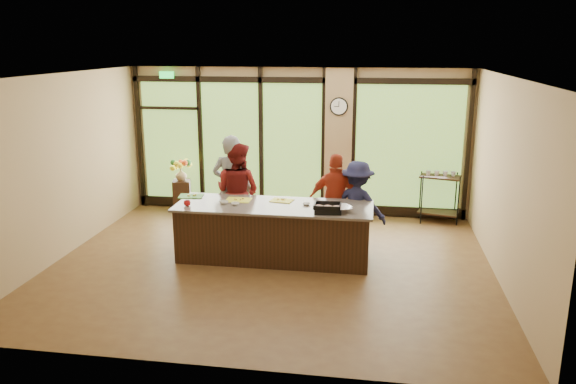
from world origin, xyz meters
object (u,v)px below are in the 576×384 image
(roasting_pan, at_px, (327,210))
(cook_left, at_px, (232,188))
(bar_cart, at_px, (439,191))
(flower_stand, at_px, (182,197))
(cook_right, at_px, (357,206))
(island_base, at_px, (274,233))

(roasting_pan, bearing_deg, cook_left, 142.35)
(bar_cart, bearing_deg, flower_stand, -162.49)
(cook_right, xyz_separation_m, flower_stand, (-3.69, 1.54, -0.42))
(cook_left, bearing_deg, flower_stand, -45.09)
(cook_left, distance_m, roasting_pan, 2.11)
(roasting_pan, xyz_separation_m, flower_stand, (-3.26, 2.50, -0.60))
(island_base, distance_m, cook_left, 1.32)
(island_base, relative_size, roasting_pan, 7.47)
(flower_stand, xyz_separation_m, bar_cart, (5.24, 0.24, 0.27))
(flower_stand, bearing_deg, roasting_pan, -51.79)
(island_base, relative_size, cook_left, 1.61)
(roasting_pan, bearing_deg, cook_right, 59.27)
(flower_stand, bearing_deg, island_base, -57.46)
(cook_left, relative_size, roasting_pan, 4.63)
(cook_left, relative_size, cook_right, 1.24)
(cook_right, height_order, bar_cart, cook_right)
(island_base, relative_size, cook_right, 2.00)
(island_base, xyz_separation_m, cook_right, (1.33, 0.67, 0.33))
(cook_left, bearing_deg, roasting_pan, 147.95)
(cook_left, height_order, bar_cart, cook_left)
(cook_left, distance_m, cook_right, 2.25)
(island_base, xyz_separation_m, bar_cart, (2.88, 2.45, 0.18))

